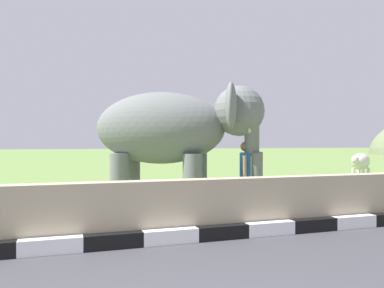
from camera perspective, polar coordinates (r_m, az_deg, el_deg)
striped_curb at (r=6.18m, az=-15.72°, el=-13.92°), size 16.20×0.20×0.24m
barrier_parapet at (r=6.91m, az=4.26°, el=-9.19°), size 28.00×0.36×1.00m
elephant at (r=9.17m, az=-2.51°, el=2.06°), size 3.98×3.36×2.94m
person_handler at (r=9.13m, az=7.85°, el=-4.23°), size 0.41×0.58×1.66m
cow_near at (r=16.53m, az=23.52°, el=-2.48°), size 1.78×1.45×1.23m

